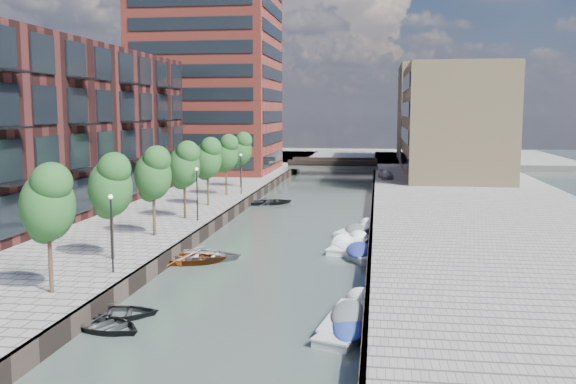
% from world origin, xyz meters
% --- Properties ---
extents(water, '(300.00, 300.00, 0.00)m').
position_xyz_m(water, '(0.00, 40.00, 0.00)').
color(water, '#38473F').
rests_on(water, ground).
extents(quay_right, '(20.00, 140.00, 1.00)m').
position_xyz_m(quay_right, '(16.00, 40.00, 0.50)').
color(quay_right, gray).
rests_on(quay_right, ground).
extents(quay_wall_left, '(0.25, 140.00, 1.00)m').
position_xyz_m(quay_wall_left, '(-6.10, 40.00, 0.50)').
color(quay_wall_left, '#332823').
rests_on(quay_wall_left, ground).
extents(quay_wall_right, '(0.25, 140.00, 1.00)m').
position_xyz_m(quay_wall_right, '(6.10, 40.00, 0.50)').
color(quay_wall_right, '#332823').
rests_on(quay_wall_right, ground).
extents(far_closure, '(80.00, 40.00, 1.00)m').
position_xyz_m(far_closure, '(0.00, 100.00, 0.50)').
color(far_closure, gray).
rests_on(far_closure, ground).
extents(apartment_block, '(8.00, 38.00, 14.00)m').
position_xyz_m(apartment_block, '(-20.00, 30.00, 8.00)').
color(apartment_block, black).
rests_on(apartment_block, quay_left).
extents(tower, '(18.00, 18.00, 30.00)m').
position_xyz_m(tower, '(-17.00, 65.00, 16.00)').
color(tower, '#9D392D').
rests_on(tower, quay_left).
extents(tan_block_near, '(12.00, 25.00, 14.00)m').
position_xyz_m(tan_block_near, '(16.00, 62.00, 8.00)').
color(tan_block_near, tan).
rests_on(tan_block_near, quay_right).
extents(tan_block_far, '(12.00, 20.00, 16.00)m').
position_xyz_m(tan_block_far, '(16.00, 88.00, 9.00)').
color(tan_block_far, tan).
rests_on(tan_block_far, quay_right).
extents(bridge, '(13.00, 6.00, 1.30)m').
position_xyz_m(bridge, '(0.00, 72.00, 1.39)').
color(bridge, gray).
rests_on(bridge, ground).
extents(tree_0, '(2.50, 2.50, 5.95)m').
position_xyz_m(tree_0, '(-8.50, 4.00, 5.31)').
color(tree_0, '#382619').
rests_on(tree_0, quay_left).
extents(tree_1, '(2.50, 2.50, 5.95)m').
position_xyz_m(tree_1, '(-8.50, 11.00, 5.31)').
color(tree_1, '#382619').
rests_on(tree_1, quay_left).
extents(tree_2, '(2.50, 2.50, 5.95)m').
position_xyz_m(tree_2, '(-8.50, 18.00, 5.31)').
color(tree_2, '#382619').
rests_on(tree_2, quay_left).
extents(tree_3, '(2.50, 2.50, 5.95)m').
position_xyz_m(tree_3, '(-8.50, 25.00, 5.31)').
color(tree_3, '#382619').
rests_on(tree_3, quay_left).
extents(tree_4, '(2.50, 2.50, 5.95)m').
position_xyz_m(tree_4, '(-8.50, 32.00, 5.31)').
color(tree_4, '#382619').
rests_on(tree_4, quay_left).
extents(tree_5, '(2.50, 2.50, 5.95)m').
position_xyz_m(tree_5, '(-8.50, 39.00, 5.31)').
color(tree_5, '#382619').
rests_on(tree_5, quay_left).
extents(tree_6, '(2.50, 2.50, 5.95)m').
position_xyz_m(tree_6, '(-8.50, 46.00, 5.31)').
color(tree_6, '#382619').
rests_on(tree_6, quay_left).
extents(lamp_0, '(0.24, 0.24, 4.12)m').
position_xyz_m(lamp_0, '(-7.20, 8.00, 3.51)').
color(lamp_0, black).
rests_on(lamp_0, quay_left).
extents(lamp_1, '(0.24, 0.24, 4.12)m').
position_xyz_m(lamp_1, '(-7.20, 24.00, 3.51)').
color(lamp_1, black).
rests_on(lamp_1, quay_left).
extents(lamp_2, '(0.24, 0.24, 4.12)m').
position_xyz_m(lamp_2, '(-7.20, 40.00, 3.51)').
color(lamp_2, black).
rests_on(lamp_2, quay_left).
extents(sloop_0, '(4.89, 4.30, 0.84)m').
position_xyz_m(sloop_0, '(-5.22, 2.24, 0.00)').
color(sloop_0, black).
rests_on(sloop_0, ground).
extents(sloop_1, '(4.68, 3.85, 0.84)m').
position_xyz_m(sloop_1, '(-5.40, 3.81, 0.00)').
color(sloop_1, black).
rests_on(sloop_1, ground).
extents(sloop_2, '(5.36, 4.26, 0.99)m').
position_xyz_m(sloop_2, '(-5.10, 14.56, 0.00)').
color(sloop_2, '#76310C').
rests_on(sloop_2, ground).
extents(sloop_3, '(5.28, 3.84, 1.07)m').
position_xyz_m(sloop_3, '(-4.54, 15.48, 0.00)').
color(sloop_3, '#B5B5B3').
rests_on(sloop_3, ground).
extents(sloop_4, '(5.59, 4.91, 0.96)m').
position_xyz_m(sloop_4, '(-4.28, 40.20, 0.00)').
color(sloop_4, black).
rests_on(sloop_4, ground).
extents(motorboat_0, '(3.08, 4.84, 1.53)m').
position_xyz_m(motorboat_0, '(5.55, 3.31, 0.19)').
color(motorboat_0, beige).
rests_on(motorboat_0, ground).
extents(motorboat_1, '(2.59, 5.40, 1.73)m').
position_xyz_m(motorboat_1, '(5.43, 4.77, 0.21)').
color(motorboat_1, silver).
rests_on(motorboat_1, ground).
extents(motorboat_2, '(2.84, 5.22, 1.65)m').
position_xyz_m(motorboat_2, '(4.74, 20.34, 0.10)').
color(motorboat_2, white).
rests_on(motorboat_2, ground).
extents(motorboat_3, '(3.92, 5.67, 1.80)m').
position_xyz_m(motorboat_3, '(5.19, 18.16, 0.22)').
color(motorboat_3, silver).
rests_on(motorboat_3, ground).
extents(motorboat_4, '(3.25, 5.13, 1.62)m').
position_xyz_m(motorboat_4, '(5.02, 25.79, 0.20)').
color(motorboat_4, white).
rests_on(motorboat_4, ground).
extents(car, '(2.12, 3.71, 1.19)m').
position_xyz_m(car, '(7.50, 57.46, 1.59)').
color(car, '#ABADB0').
rests_on(car, quay_right).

